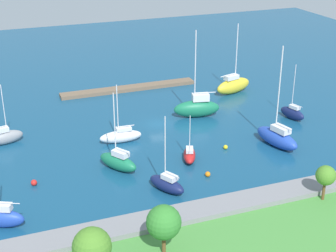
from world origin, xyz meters
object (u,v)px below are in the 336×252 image
at_px(sailboat_green_far_south, 118,161).
at_px(mooring_buoy_orange, 208,174).
at_px(park_tree_midwest, 164,222).
at_px(sailboat_blue_east_end, 277,137).
at_px(sailboat_green_lone_south, 197,107).
at_px(sailboat_white_far_north, 121,136).
at_px(sailboat_navy_off_beacon, 167,184).
at_px(park_tree_west, 326,176).
at_px(park_tree_mideast, 92,247).
at_px(pier_dock, 129,88).
at_px(sailboat_yellow_inner_mooring, 233,85).
at_px(mooring_buoy_red, 34,183).
at_px(mooring_buoy_yellow, 226,147).
at_px(sailboat_red_outer_mooring, 189,155).
at_px(sailboat_blue_west_end, 1,217).
at_px(sailboat_navy_mid_basin, 292,113).
at_px(sailboat_gray_by_breakwater, 6,137).

distance_m(sailboat_green_far_south, mooring_buoy_orange, 12.05).
relative_size(park_tree_midwest, sailboat_blue_east_end, 0.36).
distance_m(sailboat_green_lone_south, sailboat_blue_east_end, 15.92).
relative_size(sailboat_white_far_north, sailboat_navy_off_beacon, 0.92).
bearing_deg(park_tree_west, park_tree_mideast, 9.13).
height_order(pier_dock, sailboat_white_far_north, sailboat_white_far_north).
bearing_deg(sailboat_yellow_inner_mooring, mooring_buoy_red, -167.32).
bearing_deg(sailboat_green_lone_south, mooring_buoy_red, 37.80).
xyz_separation_m(park_tree_midwest, sailboat_blue_east_end, (-24.79, -18.79, -3.03)).
distance_m(park_tree_midwest, mooring_buoy_yellow, 27.08).
height_order(sailboat_blue_east_end, sailboat_red_outer_mooring, sailboat_blue_east_end).
bearing_deg(pier_dock, sailboat_blue_west_end, 55.65).
bearing_deg(sailboat_navy_mid_basin, sailboat_yellow_inner_mooring, -2.69).
height_order(sailboat_navy_mid_basin, sailboat_white_far_north, sailboat_navy_mid_basin).
bearing_deg(sailboat_navy_mid_basin, sailboat_green_far_south, 87.18).
xyz_separation_m(sailboat_red_outer_mooring, sailboat_blue_west_end, (25.62, 7.27, 0.35)).
bearing_deg(sailboat_navy_mid_basin, sailboat_navy_off_beacon, 102.56).
bearing_deg(sailboat_navy_mid_basin, park_tree_midwest, 114.47).
xyz_separation_m(park_tree_mideast, sailboat_red_outer_mooring, (-18.41, -20.87, -3.98)).
bearing_deg(sailboat_navy_mid_basin, sailboat_blue_east_end, 120.27).
xyz_separation_m(sailboat_navy_mid_basin, mooring_buoy_orange, (21.43, 12.86, -0.72)).
xyz_separation_m(sailboat_white_far_north, sailboat_navy_off_beacon, (-1.37, 15.72, -0.03)).
xyz_separation_m(sailboat_gray_by_breakwater, sailboat_red_outer_mooring, (-23.32, 14.75, -0.26)).
distance_m(sailboat_yellow_inner_mooring, mooring_buoy_yellow, 24.58).
bearing_deg(sailboat_yellow_inner_mooring, sailboat_blue_west_end, -162.22).
height_order(pier_dock, mooring_buoy_yellow, pier_dock).
relative_size(sailboat_green_lone_south, sailboat_navy_off_beacon, 1.48).
bearing_deg(sailboat_green_far_south, sailboat_green_lone_south, -84.84).
distance_m(park_tree_midwest, sailboat_blue_east_end, 31.25).
bearing_deg(mooring_buoy_red, sailboat_green_far_south, -178.33).
bearing_deg(pier_dock, sailboat_gray_by_breakwater, 34.53).
relative_size(sailboat_green_lone_south, sailboat_white_far_north, 1.62).
relative_size(sailboat_red_outer_mooring, sailboat_green_far_south, 0.61).
xyz_separation_m(park_tree_midwest, park_tree_west, (-20.99, -2.78, -0.46)).
bearing_deg(sailboat_navy_off_beacon, sailboat_white_far_north, -21.98).
bearing_deg(park_tree_west, sailboat_green_far_south, -40.82).
xyz_separation_m(pier_dock, sailboat_gray_by_breakwater, (24.06, 16.55, 0.79)).
bearing_deg(sailboat_navy_off_beacon, sailboat_gray_by_breakwater, 12.30).
bearing_deg(sailboat_yellow_inner_mooring, sailboat_green_lone_south, -159.55).
bearing_deg(sailboat_white_far_north, mooring_buoy_yellow, 154.10).
distance_m(sailboat_green_far_south, sailboat_navy_off_beacon, 8.62).
relative_size(park_tree_west, sailboat_yellow_inner_mooring, 0.33).
distance_m(sailboat_navy_mid_basin, sailboat_white_far_north, 29.09).
xyz_separation_m(park_tree_west, sailboat_green_far_south, (19.99, -17.27, -2.78)).
relative_size(pier_dock, sailboat_navy_off_beacon, 2.65).
relative_size(sailboat_white_far_north, sailboat_green_far_south, 0.84).
relative_size(pier_dock, sailboat_navy_mid_basin, 2.84).
relative_size(park_tree_west, mooring_buoy_red, 5.54).
distance_m(sailboat_blue_east_end, sailboat_yellow_inner_mooring, 23.40).
distance_m(pier_dock, sailboat_blue_west_end, 46.72).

